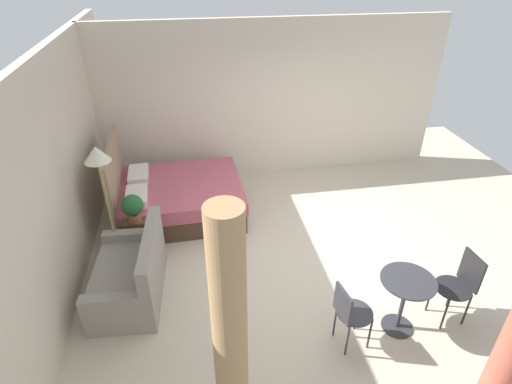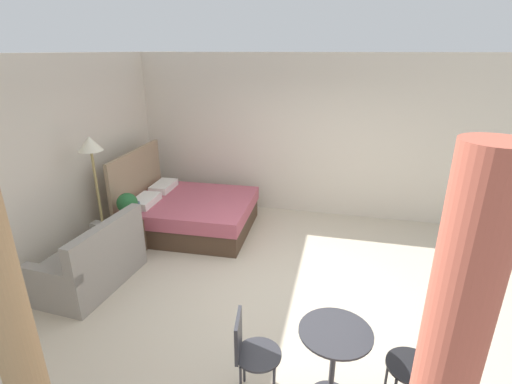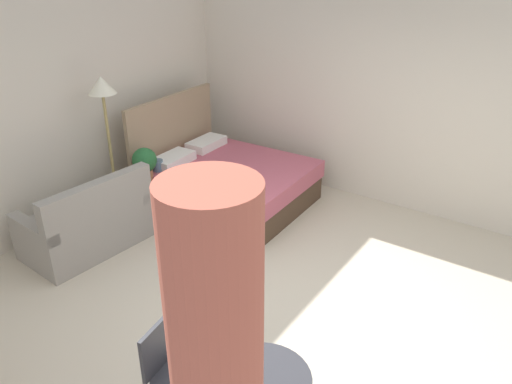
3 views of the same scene
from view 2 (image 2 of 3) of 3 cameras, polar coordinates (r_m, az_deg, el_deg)
The scene contains 13 objects.
ground_plane at distance 5.03m, azimuth 3.91°, elevation -15.02°, with size 8.46×9.46×0.02m, color beige.
wall_back at distance 5.77m, azimuth -29.22°, elevation 3.23°, with size 8.46×0.12×2.90m, color beige.
wall_right at distance 6.95m, azimuth 8.04°, elevation 8.29°, with size 0.12×6.46×2.90m, color beige.
bed at distance 6.56m, azimuth -10.19°, elevation -3.01°, with size 1.75×2.06×1.36m.
couch at distance 5.45m, azimuth -23.58°, elevation -9.93°, with size 1.41×0.90×0.92m.
nightstand at distance 6.20m, azimuth -17.80°, elevation -5.77°, with size 0.41×0.41×0.52m.
potted_plant at distance 5.94m, azimuth -18.95°, elevation -1.84°, with size 0.31×0.31×0.42m.
vase at distance 6.17m, azimuth -17.80°, elevation -2.32°, with size 0.14×0.14×0.19m.
floor_lamp at distance 5.61m, azimuth -23.66°, elevation 4.92°, with size 0.32×0.32×1.85m.
balcony_table at distance 3.52m, azimuth 11.72°, elevation -22.87°, with size 0.61×0.61×0.76m.
cafe_chair_near_window at distance 3.49m, azimuth -1.01°, elevation -22.71°, with size 0.46×0.46×0.85m.
cafe_chair_near_couch at distance 3.61m, azimuth 24.30°, elevation -22.24°, with size 0.45×0.45×0.94m.
curtain_right at distance 3.02m, azimuth -33.44°, elevation -15.66°, with size 0.26×0.26×2.61m.
Camera 2 is at (-4.04, -0.62, 2.93)m, focal length 26.31 mm.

